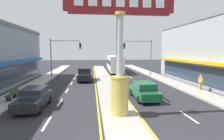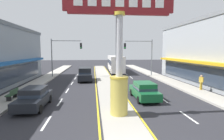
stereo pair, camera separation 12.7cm
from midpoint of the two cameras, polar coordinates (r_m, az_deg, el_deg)
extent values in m
cube|color=#A39E93|center=(24.26, -1.89, -3.90)|extent=(2.35, 52.00, 0.14)
cube|color=#ADA89E|center=(23.37, -23.99, -4.77)|extent=(2.31, 60.00, 0.18)
cube|color=#ADA89E|center=(24.65, 19.70, -4.05)|extent=(2.31, 60.00, 0.18)
cube|color=silver|center=(11.79, -19.88, -15.55)|extent=(0.14, 2.20, 0.01)
cube|color=silver|center=(15.87, -16.05, -9.78)|extent=(0.14, 2.20, 0.01)
cube|color=silver|center=(20.09, -13.87, -6.38)|extent=(0.14, 2.20, 0.01)
cube|color=silver|center=(24.37, -12.47, -4.16)|extent=(0.14, 2.20, 0.01)
cube|color=silver|center=(28.69, -11.50, -2.60)|extent=(0.14, 2.20, 0.01)
cube|color=silver|center=(33.03, -10.78, -1.45)|extent=(0.14, 2.20, 0.01)
cube|color=silver|center=(37.38, -10.23, -0.57)|extent=(0.14, 2.20, 0.01)
cube|color=silver|center=(13.02, 23.44, -13.59)|extent=(0.14, 2.20, 0.01)
cube|color=silver|center=(16.81, 15.98, -8.88)|extent=(0.14, 2.20, 0.01)
cube|color=silver|center=(20.84, 11.44, -5.87)|extent=(0.14, 2.20, 0.01)
cube|color=silver|center=(24.99, 8.41, -3.82)|extent=(0.14, 2.20, 0.01)
cube|color=silver|center=(29.22, 6.26, -2.36)|extent=(0.14, 2.20, 0.01)
cube|color=silver|center=(33.49, 4.67, -1.26)|extent=(0.14, 2.20, 0.01)
cube|color=silver|center=(37.79, 3.43, -0.42)|extent=(0.14, 2.20, 0.01)
cube|color=yellow|center=(24.22, -5.10, -4.10)|extent=(0.12, 52.00, 0.01)
cube|color=yellow|center=(24.41, 1.28, -4.00)|extent=(0.12, 52.00, 0.01)
cylinder|color=gold|center=(11.79, 2.55, -8.40)|extent=(1.14, 1.14, 2.38)
cylinder|color=gold|center=(11.54, 2.58, -2.37)|extent=(1.20, 1.20, 0.12)
cylinder|color=#B7B7BC|center=(11.42, 2.63, 7.70)|extent=(0.45, 0.45, 4.16)
cylinder|color=gold|center=(11.64, 2.68, 17.48)|extent=(0.72, 0.72, 0.20)
cube|color=maroon|center=(11.81, 2.70, 20.94)|extent=(6.89, 0.24, 1.26)
cube|color=maroon|center=(11.65, 2.68, 17.58)|extent=(6.34, 0.29, 0.16)
cube|color=white|center=(11.57, -10.48, 21.17)|extent=(0.54, 0.06, 0.69)
cube|color=white|center=(11.54, -6.03, 21.27)|extent=(0.54, 0.06, 0.69)
cube|color=white|center=(11.57, -1.58, 21.26)|extent=(0.54, 0.06, 0.69)
cube|color=white|center=(11.67, 2.81, 21.13)|extent=(0.54, 0.06, 0.69)
cube|color=white|center=(11.82, 7.11, 20.89)|extent=(0.54, 0.06, 0.69)
cube|color=white|center=(12.03, 11.26, 20.56)|extent=(0.54, 0.06, 0.69)
cube|color=white|center=(12.29, 15.23, 20.15)|extent=(0.54, 0.06, 0.69)
cube|color=#195193|center=(22.29, -28.95, 2.11)|extent=(0.90, 20.99, 0.30)
cube|color=#283342|center=(22.59, -29.71, -1.78)|extent=(0.08, 20.25, 2.00)
cube|color=gold|center=(24.35, 23.82, 2.56)|extent=(0.90, 17.44, 0.30)
cube|color=#283342|center=(24.68, 24.49, -0.92)|extent=(0.08, 16.83, 2.00)
cylinder|color=slate|center=(30.00, -18.50, 3.52)|extent=(0.16, 0.16, 6.20)
cylinder|color=slate|center=(29.61, -14.26, 9.04)|extent=(4.62, 0.12, 0.12)
cube|color=black|center=(29.18, -9.73, 7.60)|extent=(0.32, 0.24, 0.92)
sphere|color=black|center=(29.06, -9.76, 8.19)|extent=(0.17, 0.17, 0.17)
sphere|color=black|center=(29.05, -9.75, 7.60)|extent=(0.17, 0.17, 0.17)
sphere|color=#19D83F|center=(29.04, -9.74, 7.01)|extent=(0.17, 0.17, 0.17)
cylinder|color=slate|center=(30.93, 12.64, 3.76)|extent=(0.16, 0.16, 6.20)
cylinder|color=slate|center=(30.29, 8.57, 9.09)|extent=(4.62, 0.12, 0.12)
cube|color=black|center=(29.60, 4.26, 7.64)|extent=(0.32, 0.24, 0.92)
sphere|color=black|center=(29.48, 4.31, 8.23)|extent=(0.17, 0.17, 0.17)
sphere|color=black|center=(29.47, 4.31, 7.65)|extent=(0.17, 0.17, 0.17)
sphere|color=#19D83F|center=(29.46, 4.30, 7.07)|extent=(0.17, 0.17, 0.17)
cube|color=#14562D|center=(16.32, 10.36, -7.04)|extent=(1.82, 4.32, 0.66)
cube|color=#14562D|center=(16.03, 10.58, -4.98)|extent=(1.58, 2.17, 0.60)
cube|color=#283342|center=(16.06, 10.57, -5.61)|extent=(1.61, 2.19, 0.24)
cylinder|color=black|center=(17.43, 6.47, -7.11)|extent=(0.23, 0.62, 0.62)
cylinder|color=black|center=(17.86, 11.57, -6.87)|extent=(0.23, 0.62, 0.62)
cylinder|color=black|center=(14.93, 8.85, -9.40)|extent=(0.23, 0.62, 0.62)
cylinder|color=black|center=(15.43, 14.72, -9.02)|extent=(0.23, 0.62, 0.62)
cube|color=silver|center=(36.14, 1.19, 2.17)|extent=(2.82, 11.27, 2.90)
cube|color=#283342|center=(36.12, 1.19, 2.65)|extent=(2.84, 11.04, 0.90)
cube|color=#283342|center=(41.66, 0.45, 3.04)|extent=(2.30, 0.15, 1.40)
cube|color=black|center=(41.61, 0.45, 4.41)|extent=(1.75, 0.13, 0.30)
cylinder|color=black|center=(39.61, -0.95, 0.59)|extent=(0.31, 0.97, 0.96)
cylinder|color=black|center=(39.82, 2.35, 0.61)|extent=(0.31, 0.97, 0.96)
cylinder|color=black|center=(33.28, -0.30, -0.46)|extent=(0.31, 0.97, 0.96)
cylinder|color=black|center=(33.52, 3.63, -0.43)|extent=(0.31, 0.97, 0.96)
cube|color=black|center=(25.86, -8.44, -1.93)|extent=(2.03, 4.65, 0.80)
cube|color=black|center=(25.94, -8.46, -0.12)|extent=(1.76, 2.90, 0.80)
cube|color=#283342|center=(25.98, -8.45, -0.74)|extent=(1.79, 2.93, 0.24)
cylinder|color=black|center=(24.51, -6.42, -3.20)|extent=(0.24, 0.69, 0.68)
cylinder|color=black|center=(24.53, -10.51, -3.25)|extent=(0.24, 0.69, 0.68)
cylinder|color=black|center=(27.32, -6.56, -2.24)|extent=(0.24, 0.69, 0.68)
cylinder|color=black|center=(27.35, -10.22, -2.29)|extent=(0.24, 0.69, 0.68)
cube|color=black|center=(14.84, -23.40, -8.78)|extent=(1.82, 4.33, 0.66)
cube|color=black|center=(14.85, -23.29, -6.26)|extent=(1.58, 2.17, 0.60)
cube|color=#283342|center=(14.89, -23.26, -6.94)|extent=(1.62, 2.19, 0.24)
cylinder|color=black|center=(13.45, -21.80, -11.51)|extent=(0.23, 0.62, 0.62)
cylinder|color=black|center=(14.00, -28.28, -11.13)|extent=(0.23, 0.62, 0.62)
cylinder|color=black|center=(15.92, -19.05, -8.68)|extent=(0.23, 0.62, 0.62)
cylinder|color=black|center=(16.39, -24.61, -8.49)|extent=(0.23, 0.62, 0.62)
cube|color=#2D4C33|center=(17.54, -29.11, -6.73)|extent=(0.48, 1.60, 0.08)
cube|color=#2D4C33|center=(17.41, -28.52, -5.99)|extent=(0.06, 1.60, 0.40)
cube|color=black|center=(17.06, -29.86, -8.01)|extent=(0.38, 0.08, 0.36)
cube|color=black|center=(18.13, -28.33, -7.13)|extent=(0.38, 0.08, 0.36)
cylinder|color=gold|center=(21.17, 26.49, -4.60)|extent=(0.14, 0.14, 0.81)
cylinder|color=gold|center=(21.24, 26.81, -4.58)|extent=(0.14, 0.14, 0.81)
cube|color=gold|center=(21.10, 26.74, -2.76)|extent=(0.43, 0.44, 0.56)
sphere|color=tan|center=(21.05, 26.79, -1.71)|extent=(0.22, 0.22, 0.22)
camera|label=1|loc=(0.06, -89.77, 0.02)|focal=28.68mm
camera|label=2|loc=(0.06, 90.23, -0.02)|focal=28.68mm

